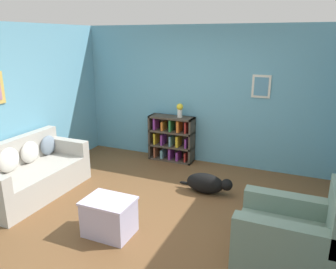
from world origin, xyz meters
name	(u,v)px	position (x,y,z in m)	size (l,w,h in m)	color
ground_plane	(157,214)	(0.00, 0.00, 0.00)	(14.00, 14.00, 0.00)	brown
wall_back	(207,96)	(0.00, 2.25, 1.30)	(5.60, 0.13, 2.60)	#609EB7
wall_left	(10,108)	(-2.55, 0.00, 1.30)	(0.13, 5.00, 2.60)	#609EB7
couch	(29,174)	(-2.09, -0.22, 0.33)	(0.85, 1.77, 0.86)	#ADA89E
bookshelf	(172,139)	(-0.62, 2.04, 0.44)	(0.89, 0.32, 0.90)	#42382D
recliner_chair	(295,237)	(1.80, -0.37, 0.33)	(1.08, 0.84, 0.95)	gray
coffee_table	(109,216)	(-0.34, -0.66, 0.25)	(0.61, 0.46, 0.47)	#BCB2D1
dog	(207,183)	(0.46, 0.89, 0.16)	(0.89, 0.29, 0.32)	black
vase	(180,110)	(-0.45, 2.02, 1.05)	(0.13, 0.13, 0.27)	silver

